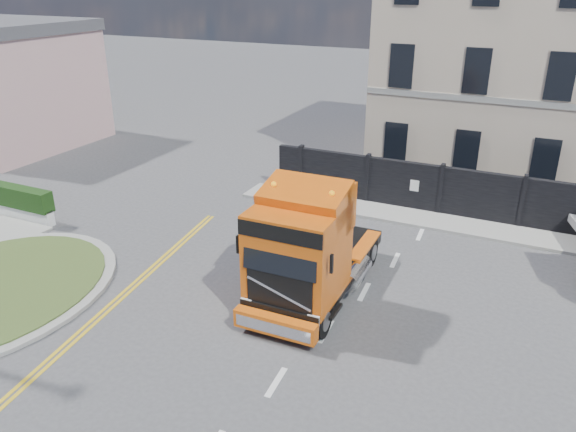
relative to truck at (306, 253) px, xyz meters
The scene contains 6 objects.
ground 2.59m from the truck, 160.56° to the right, with size 120.00×120.00×0.00m, color #424244.
seaside_bldg_pink 23.46m from the truck, 159.16° to the left, with size 8.00×8.00×6.00m, color #C19A97.
hoarding_fence 9.57m from the truck, 60.79° to the left, with size 18.80×0.25×2.00m.
georgian_building 16.87m from the truck, 75.46° to the left, with size 12.30×10.30×12.80m.
pavement_far 8.64m from the truck, 61.08° to the left, with size 20.00×1.60×0.12m, color gray.
truck is the anchor object (origin of this frame).
Camera 1 is at (7.44, -12.21, 8.80)m, focal length 35.00 mm.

